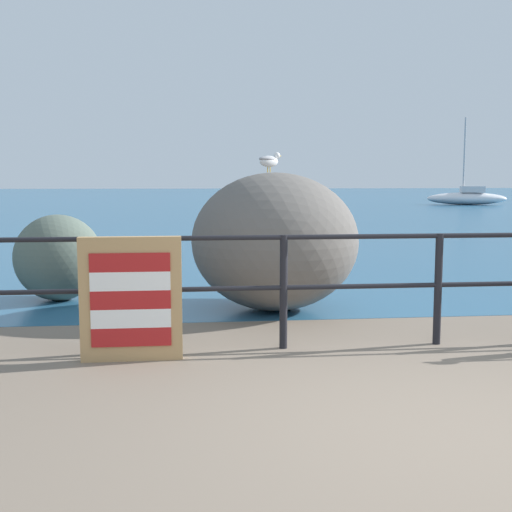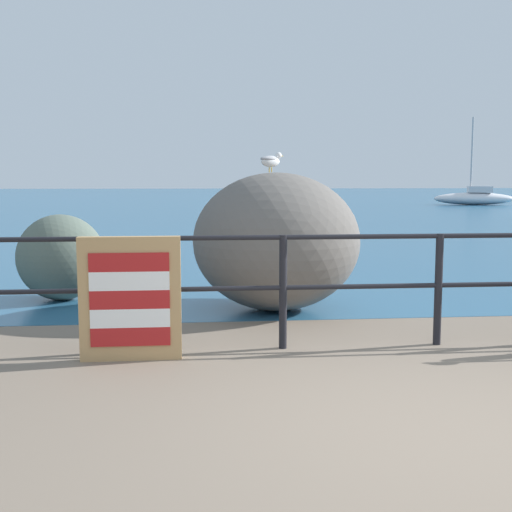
# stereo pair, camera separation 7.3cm
# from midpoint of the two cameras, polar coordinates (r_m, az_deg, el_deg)

# --- Properties ---
(ground_plane) EXTENTS (120.00, 120.00, 0.10)m
(ground_plane) POSITION_cam_midpoint_polar(r_m,az_deg,el_deg) (23.79, -2.46, 2.96)
(ground_plane) COLOR #756656
(sea_surface) EXTENTS (120.00, 90.00, 0.01)m
(sea_surface) POSITION_cam_midpoint_polar(r_m,az_deg,el_deg) (51.91, -4.50, 5.06)
(sea_surface) COLOR #285B7F
(sea_surface) RESTS_ON ground_plane
(promenade_railing) EXTENTS (10.05, 0.07, 1.02)m
(promenade_railing) POSITION_cam_midpoint_polar(r_m,az_deg,el_deg) (6.00, 8.80, -1.75)
(promenade_railing) COLOR black
(promenade_railing) RESTS_ON ground_plane
(folded_deckchair_stack) EXTENTS (0.84, 0.10, 1.04)m
(folded_deckchair_stack) POSITION_cam_midpoint_polar(r_m,az_deg,el_deg) (5.59, -11.11, -3.67)
(folded_deckchair_stack) COLOR tan
(folded_deckchair_stack) RESTS_ON ground_plane
(breakwater_boulder_main) EXTENTS (1.92, 1.95, 1.58)m
(breakwater_boulder_main) POSITION_cam_midpoint_polar(r_m,az_deg,el_deg) (7.60, 1.36, 1.26)
(breakwater_boulder_main) COLOR #605B56
(breakwater_boulder_main) RESTS_ON ground
(breakwater_boulder_left) EXTENTS (1.08, 0.99, 1.07)m
(breakwater_boulder_left) POSITION_cam_midpoint_polar(r_m,az_deg,el_deg) (8.56, -16.95, -0.14)
(breakwater_boulder_left) COLOR #556256
(breakwater_boulder_left) RESTS_ON ground
(seagull) EXTENTS (0.32, 0.24, 0.23)m
(seagull) POSITION_cam_midpoint_polar(r_m,az_deg,el_deg) (7.65, 0.87, 8.28)
(seagull) COLOR gold
(seagull) RESTS_ON breakwater_boulder_main
(sailboat) EXTENTS (4.59, 2.38, 4.90)m
(sailboat) POSITION_cam_midpoint_polar(r_m,az_deg,el_deg) (39.44, 17.71, 4.84)
(sailboat) COLOR white
(sailboat) RESTS_ON sea_surface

